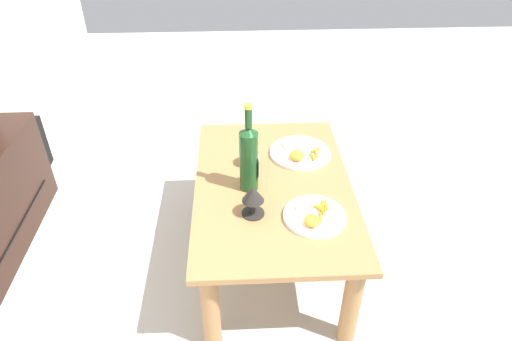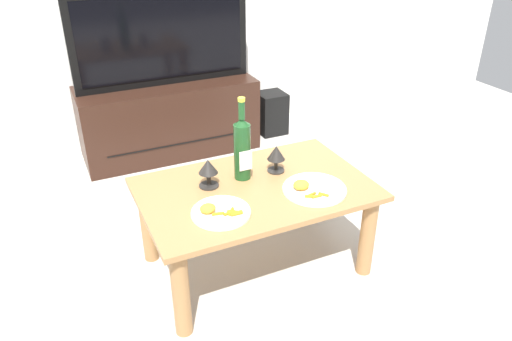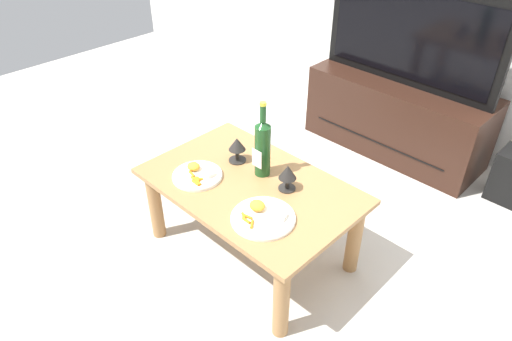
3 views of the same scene
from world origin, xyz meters
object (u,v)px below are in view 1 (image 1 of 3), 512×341
Objects in this scene: goblet_left at (253,196)px; dinner_plate_left at (314,216)px; dining_table at (273,199)px; dinner_plate_right at (299,152)px; floor_speaker at (24,148)px; wine_bottle at (249,156)px; goblet_right at (250,148)px.

dinner_plate_left is at bearing -99.00° from goblet_left.
dinner_plate_right is at bearing -32.61° from dining_table.
goblet_left is (-0.18, 0.09, 0.17)m from dining_table.
dinner_plate_left is (-1.00, -1.52, 0.29)m from floor_speaker.
floor_speaker is at bearing 53.36° from goblet_left.
wine_bottle is 0.18m from goblet_right.
goblet_left is at bearing 150.07° from dinner_plate_right.
floor_speaker is at bearing 58.23° from wine_bottle.
dining_table is 0.27m from dinner_plate_right.
dining_table is at bearing -148.12° from goblet_right.
wine_bottle reaches higher than goblet_left.
floor_speaker is 1.30× the size of dinner_plate_left.
goblet_right is at bearing 0.00° from goblet_left.
dining_table is 0.28m from dinner_plate_left.
dinner_plate_right is at bearing -110.03° from floor_speaker.
wine_bottle is 2.97× the size of goblet_right.
dinner_plate_left is at bearing -122.95° from floor_speaker.
dinner_plate_right is (-0.56, -1.52, 0.29)m from floor_speaker.
wine_bottle reaches higher than dinner_plate_right.
dinner_plate_right is (0.40, -0.23, -0.08)m from goblet_left.
wine_bottle is 1.59× the size of dinner_plate_left.
goblet_right is at bearing -115.66° from floor_speaker.
goblet_right is at bearing -2.96° from wine_bottle.
dinner_plate_left is (-0.22, -0.14, 0.10)m from dining_table.
goblet_left is (-0.96, -1.29, 0.37)m from floor_speaker.
goblet_left reaches higher than goblet_right.
goblet_left is at bearing 180.00° from goblet_right.
wine_bottle is at bearing -121.49° from floor_speaker.
floor_speaker is 2.42× the size of goblet_right.
dinner_plate_left is at bearing -148.05° from goblet_right.
goblet_left is (-0.17, -0.01, -0.07)m from wine_bottle.
dining_table is 4.20× the size of dinner_plate_left.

